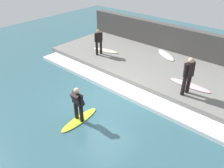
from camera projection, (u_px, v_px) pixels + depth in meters
ground_plane at (104, 102)px, 9.55m from camera, size 28.00×28.00×0.00m
concrete_ledge at (152, 67)px, 11.97m from camera, size 4.40×12.13×0.41m
back_wall at (175, 42)px, 13.15m from camera, size 0.50×12.73×1.90m
wave_foam_crest at (122, 89)px, 10.32m from camera, size 0.92×11.52×0.18m
surfboard_riding at (80, 120)px, 8.54m from camera, size 1.81×0.51×0.06m
surfer_riding at (78, 103)px, 8.11m from camera, size 0.40×0.61×1.44m
surfer_waiting_near at (99, 41)px, 12.53m from camera, size 0.49×0.32×1.50m
surfboard_waiting_near at (106, 50)px, 13.39m from camera, size 0.83×1.74×0.06m
surfer_waiting_far at (188, 74)px, 8.93m from camera, size 0.56×0.36×1.69m
surfboard_waiting_far at (190, 85)px, 9.95m from camera, size 0.50×1.91×0.06m
surfboard_spare at (166, 55)px, 12.83m from camera, size 1.44×1.71×0.06m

